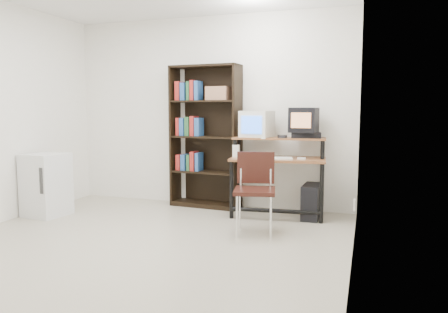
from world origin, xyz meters
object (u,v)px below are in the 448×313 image
(computer_desk, at_px, (278,162))
(school_chair, at_px, (255,183))
(crt_monitor, at_px, (257,124))
(mini_fridge, at_px, (46,185))
(pc_tower, at_px, (312,201))
(crt_tv, at_px, (304,120))
(bookshelf, at_px, (206,135))

(computer_desk, height_order, school_chair, computer_desk)
(crt_monitor, distance_m, mini_fridge, 2.77)
(mini_fridge, bearing_deg, school_chair, 9.36)
(pc_tower, relative_size, school_chair, 0.52)
(crt_monitor, relative_size, pc_tower, 0.92)
(mini_fridge, bearing_deg, crt_monitor, 29.10)
(crt_tv, xyz_separation_m, school_chair, (-0.39, -0.91, -0.67))
(crt_tv, height_order, bookshelf, bookshelf)
(school_chair, bearing_deg, mini_fridge, 170.97)
(pc_tower, height_order, bookshelf, bookshelf)
(school_chair, distance_m, bookshelf, 1.48)
(computer_desk, relative_size, crt_tv, 3.48)
(computer_desk, xyz_separation_m, crt_monitor, (-0.30, 0.10, 0.46))
(computer_desk, bearing_deg, bookshelf, 161.42)
(pc_tower, bearing_deg, computer_desk, -179.95)
(crt_tv, bearing_deg, pc_tower, -39.81)
(crt_monitor, relative_size, crt_tv, 1.20)
(computer_desk, distance_m, bookshelf, 1.12)
(computer_desk, relative_size, pc_tower, 2.68)
(crt_monitor, distance_m, pc_tower, 1.19)
(school_chair, xyz_separation_m, mini_fridge, (-2.67, -0.11, -0.14))
(crt_monitor, height_order, crt_tv, crt_tv)
(pc_tower, distance_m, mini_fridge, 3.32)
(pc_tower, xyz_separation_m, mini_fridge, (-3.19, -0.89, 0.18))
(pc_tower, distance_m, school_chair, 0.99)
(crt_monitor, height_order, bookshelf, bookshelf)
(school_chair, relative_size, mini_fridge, 1.11)
(school_chair, height_order, mini_fridge, school_chair)
(crt_tv, relative_size, school_chair, 0.40)
(computer_desk, bearing_deg, crt_tv, 16.14)
(mini_fridge, bearing_deg, crt_tv, 25.48)
(computer_desk, height_order, bookshelf, bookshelf)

